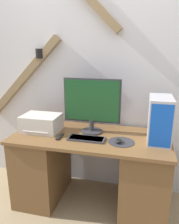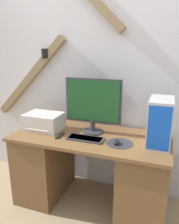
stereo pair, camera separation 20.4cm
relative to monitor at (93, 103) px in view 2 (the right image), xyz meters
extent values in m
cube|color=silver|center=(0.01, 0.31, 0.30)|extent=(6.40, 0.05, 2.70)
cube|color=olive|center=(-0.87, 0.25, 0.18)|extent=(0.94, 0.08, 0.94)
cylinder|color=black|center=(-0.63, 0.23, 0.46)|extent=(0.10, 0.10, 0.10)
cube|color=brown|center=(0.01, -0.10, -0.31)|extent=(1.50, 0.70, 0.03)
cube|color=brown|center=(-0.52, -0.10, -0.69)|extent=(0.42, 0.65, 0.73)
cube|color=brown|center=(0.54, -0.10, -0.69)|extent=(0.42, 0.65, 0.73)
cylinder|color=#333338|center=(0.00, 0.00, -0.29)|extent=(0.22, 0.22, 0.02)
cylinder|color=#333338|center=(0.00, 0.00, -0.22)|extent=(0.05, 0.05, 0.11)
cube|color=#333338|center=(0.00, 0.01, 0.03)|extent=(0.56, 0.03, 0.43)
cube|color=#194C23|center=(0.00, -0.01, 0.03)|extent=(0.53, 0.01, 0.40)
cube|color=#3D3D42|center=(0.00, -0.21, -0.29)|extent=(0.34, 0.14, 0.02)
cube|color=#5B5B60|center=(0.00, -0.21, -0.28)|extent=(0.31, 0.12, 0.01)
cylinder|color=#2D2D33|center=(0.32, -0.19, -0.29)|extent=(0.24, 0.24, 0.00)
ellipsoid|color=black|center=(0.29, -0.22, -0.27)|extent=(0.05, 0.09, 0.04)
cube|color=#B2B2B7|center=(0.64, -0.08, -0.09)|extent=(0.19, 0.36, 0.41)
cube|color=blue|center=(0.64, -0.25, -0.09)|extent=(0.18, 0.01, 0.37)
cube|color=beige|center=(-0.50, -0.10, -0.21)|extent=(0.37, 0.28, 0.17)
cube|color=white|center=(-0.50, -0.18, -0.26)|extent=(0.26, 0.12, 0.01)
cube|color=black|center=(-0.26, -0.22, -0.29)|extent=(0.03, 0.14, 0.02)
camera|label=1|loc=(0.48, -2.00, 0.51)|focal=35.00mm
camera|label=2|loc=(0.67, -1.94, 0.51)|focal=35.00mm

